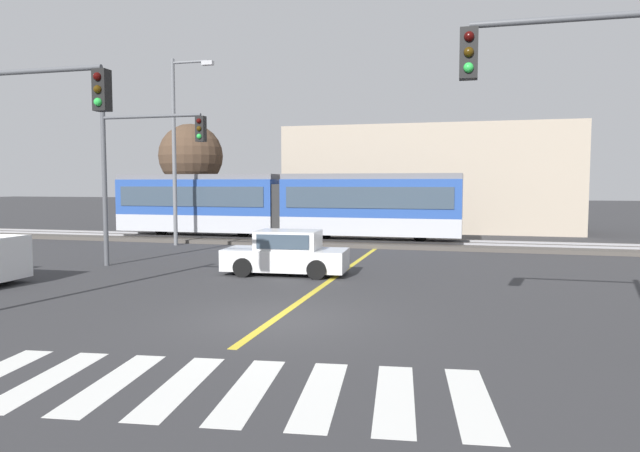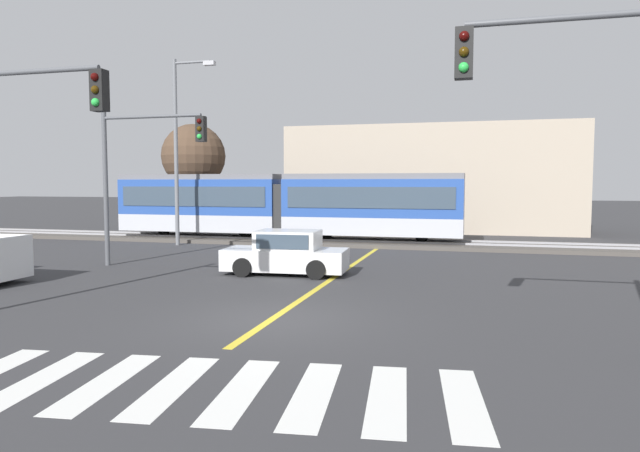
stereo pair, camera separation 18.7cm
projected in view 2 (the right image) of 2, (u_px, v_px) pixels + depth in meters
name	position (u px, v px, depth m)	size (l,w,h in m)	color
ground_plane	(272.00, 319.00, 13.13)	(200.00, 200.00, 0.00)	#333335
track_bed	(383.00, 243.00, 29.01)	(120.00, 4.00, 0.18)	#4C4742
rail_near	(381.00, 242.00, 28.31)	(120.00, 0.08, 0.10)	#939399
rail_far	(385.00, 239.00, 29.69)	(120.00, 0.08, 0.10)	#939399
light_rail_tram	(285.00, 204.00, 30.23)	(18.50, 2.64, 3.43)	#B7BAC1
crosswalk_stripe_2	(43.00, 378.00, 9.14)	(0.56, 2.80, 0.01)	silver
crosswalk_stripe_3	(107.00, 382.00, 8.98)	(0.56, 2.80, 0.01)	silver
crosswalk_stripe_4	(173.00, 385.00, 8.82)	(0.56, 2.80, 0.01)	silver
crosswalk_stripe_5	(242.00, 389.00, 8.65)	(0.56, 2.80, 0.01)	silver
crosswalk_stripe_6	(313.00, 393.00, 8.49)	(0.56, 2.80, 0.01)	silver
crosswalk_stripe_7	(387.00, 397.00, 8.33)	(0.56, 2.80, 0.01)	silver
crosswalk_stripe_8	(464.00, 402.00, 8.16)	(0.56, 2.80, 0.01)	silver
lane_centre_line	(334.00, 277.00, 18.92)	(0.20, 16.98, 0.01)	gold
sedan_crossing	(286.00, 254.00, 19.57)	(4.29, 2.10, 1.52)	silver
traffic_light_near_right	(600.00, 121.00, 9.68)	(3.75, 0.38, 6.29)	#515459
traffic_light_mid_left	(139.00, 159.00, 21.06)	(4.25, 0.38, 6.09)	#515459
traffic_light_near_left	(16.00, 144.00, 13.12)	(3.75, 0.38, 6.10)	#515459
street_lamp_west	(179.00, 141.00, 28.41)	(2.28, 0.28, 9.25)	slate
bare_tree_far_west	(194.00, 156.00, 37.24)	(4.15, 4.15, 6.98)	brown
building_backdrop_far	(431.00, 179.00, 37.80)	(18.60, 6.00, 6.82)	tan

